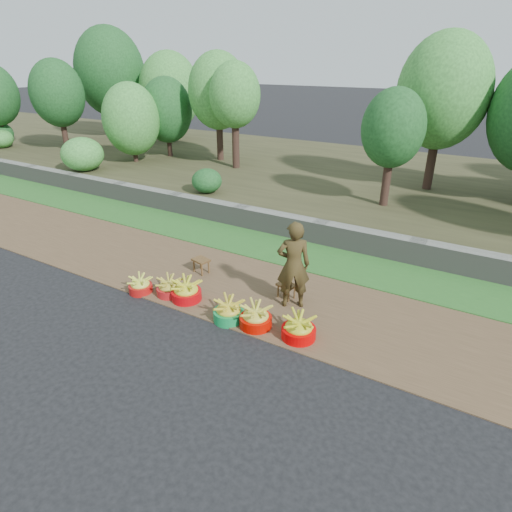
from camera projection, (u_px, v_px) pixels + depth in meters
The scene contains 15 objects.
ground_plane at pixel (223, 327), 7.11m from camera, with size 120.00×120.00×0.00m, color black.
dirt_shoulder at pixel (261, 294), 8.08m from camera, with size 80.00×2.50×0.02m, color brown.
grass_verge at pixel (305, 255), 9.64m from camera, with size 80.00×1.50×0.04m, color #2C6826.
retaining_wall at pixel (320, 232), 10.19m from camera, with size 80.00×0.35×0.55m, color slate.
earth_bank at pixel (379, 185), 14.02m from camera, with size 80.00×10.00×0.50m, color #3C3A22.
vegetation at pixel (284, 98), 14.16m from camera, with size 30.86×8.21×4.91m.
basin_a at pixel (140, 285), 8.10m from camera, with size 0.44×0.44×0.33m.
basin_b at pixel (169, 288), 7.99m from camera, with size 0.48×0.48×0.36m.
basin_c at pixel (186, 291), 7.82m from camera, with size 0.55×0.55×0.41m.
basin_d at pixel (229, 311), 7.22m from camera, with size 0.53×0.53×0.39m.
basin_e at pixel (256, 318), 7.04m from camera, with size 0.54×0.54×0.40m.
basin_f at pixel (299, 329), 6.75m from camera, with size 0.55×0.55×0.41m.
stool_left at pixel (201, 262), 8.77m from camera, with size 0.39×0.33×0.30m.
stool_right at pixel (286, 287), 7.84m from camera, with size 0.37×0.32×0.29m.
vendor_woman at pixel (293, 265), 7.37m from camera, with size 0.58×0.38×1.60m, color black.
Camera 1 is at (3.51, -4.83, 4.08)m, focal length 30.00 mm.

